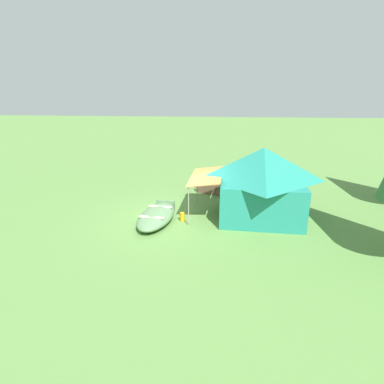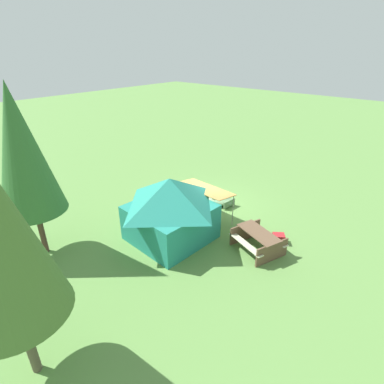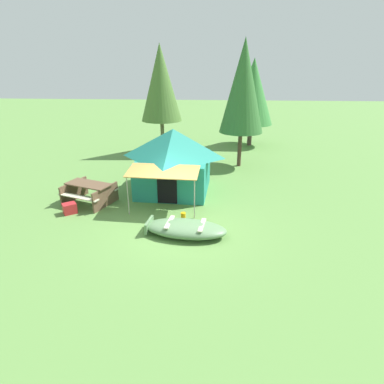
% 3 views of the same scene
% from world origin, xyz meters
% --- Properties ---
extents(ground_plane, '(80.00, 80.00, 0.00)m').
position_xyz_m(ground_plane, '(0.00, 0.00, 0.00)').
color(ground_plane, '#5B8841').
extents(beached_rowboat, '(2.71, 1.46, 0.43)m').
position_xyz_m(beached_rowboat, '(0.34, -0.68, 0.23)').
color(beached_rowboat, '#5C8256').
rests_on(beached_rowboat, ground_plane).
extents(canvas_cabin_tent, '(3.20, 4.33, 2.62)m').
position_xyz_m(canvas_cabin_tent, '(-0.47, 3.09, 1.36)').
color(canvas_cabin_tent, '#228374').
rests_on(canvas_cabin_tent, ground_plane).
extents(picnic_table, '(2.12, 1.95, 0.79)m').
position_xyz_m(picnic_table, '(-3.55, 1.55, 0.49)').
color(picnic_table, brown).
rests_on(picnic_table, ground_plane).
extents(cooler_box, '(0.58, 0.56, 0.38)m').
position_xyz_m(cooler_box, '(-3.94, 0.59, 0.19)').
color(cooler_box, '#B42329').
rests_on(cooler_box, ground_plane).
extents(fuel_can, '(0.20, 0.20, 0.32)m').
position_xyz_m(fuel_can, '(0.19, 0.25, 0.16)').
color(fuel_can, orange).
rests_on(fuel_can, ground_plane).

